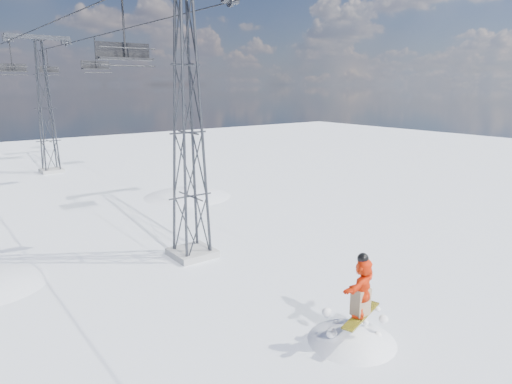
{
  "coord_description": "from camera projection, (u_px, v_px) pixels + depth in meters",
  "views": [
    {
      "loc": [
        -8.44,
        -9.05,
        7.45
      ],
      "look_at": [
        1.49,
        4.17,
        3.56
      ],
      "focal_mm": 32.0,
      "sensor_mm": 36.0,
      "label": 1
    }
  ],
  "objects": [
    {
      "name": "ground",
      "position": [
        300.0,
        340.0,
        13.68
      ],
      "size": [
        120.0,
        120.0,
        0.0
      ],
      "primitive_type": "plane",
      "color": "white",
      "rests_on": "ground"
    },
    {
      "name": "snow_terrain",
      "position": [
        22.0,
        354.0,
        29.63
      ],
      "size": [
        39.0,
        37.0,
        22.0
      ],
      "color": "white",
      "rests_on": "ground"
    },
    {
      "name": "lift_tower_near",
      "position": [
        188.0,
        133.0,
        19.12
      ],
      "size": [
        5.2,
        1.8,
        11.43
      ],
      "color": "#999999",
      "rests_on": "ground"
    },
    {
      "name": "lift_tower_far",
      "position": [
        45.0,
        109.0,
        38.58
      ],
      "size": [
        5.2,
        1.8,
        11.43
      ],
      "color": "#999999",
      "rests_on": "ground"
    },
    {
      "name": "haul_cables",
      "position": [
        91.0,
        26.0,
        26.84
      ],
      "size": [
        4.46,
        51.0,
        0.06
      ],
      "color": "black",
      "rests_on": "ground"
    },
    {
      "name": "lift_chair_near",
      "position": [
        125.0,
        53.0,
        17.79
      ],
      "size": [
        2.19,
        0.63,
        2.71
      ],
      "color": "black",
      "rests_on": "ground"
    },
    {
      "name": "lift_chair_mid",
      "position": [
        96.0,
        66.0,
        33.49
      ],
      "size": [
        2.06,
        0.59,
        2.55
      ],
      "color": "black",
      "rests_on": "ground"
    },
    {
      "name": "lift_chair_far",
      "position": [
        12.0,
        68.0,
        36.36
      ],
      "size": [
        2.14,
        0.62,
        2.65
      ],
      "color": "black",
      "rests_on": "ground"
    },
    {
      "name": "lift_chair_extra",
      "position": [
        48.0,
        70.0,
        44.61
      ],
      "size": [
        2.0,
        0.57,
        2.48
      ],
      "color": "black",
      "rests_on": "ground"
    }
  ]
}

